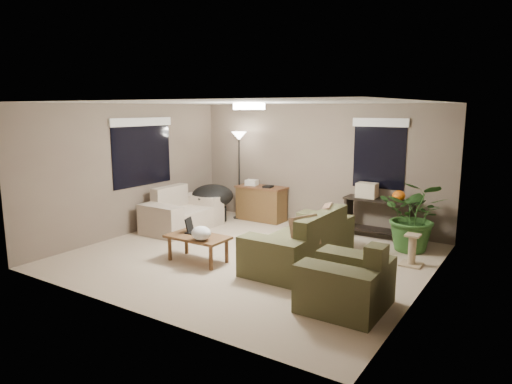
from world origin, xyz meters
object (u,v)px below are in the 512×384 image
Objects in this scene: desk at (261,203)px; cat_scratching_post at (412,252)px; papasan_chair at (212,200)px; armchair at (347,284)px; houseplant at (415,224)px; main_sofa at (303,244)px; coffee_table at (198,240)px; floor_lamp at (239,146)px; console_table at (379,215)px; loveseat at (181,215)px.

cat_scratching_post is at bearing -18.91° from desk.
armchair is at bearing -32.12° from papasan_chair.
main_sofa is at bearing -130.34° from houseplant.
desk reaches higher than cat_scratching_post.
houseplant is (2.75, 2.43, 0.12)m from coffee_table.
floor_lamp is at bearing 175.06° from houseplant.
main_sofa is 1.15× the size of floor_lamp.
main_sofa is at bearing -105.42° from console_table.
main_sofa is 1.78× the size of houseplant.
main_sofa is at bearing 135.13° from armchair.
loveseat is 1.45× the size of desk.
houseplant is (0.11, 2.77, 0.18)m from armchair.
papasan_chair is 0.56× the size of floor_lamp.
floor_lamp is at bearing 164.61° from cat_scratching_post.
main_sofa is 2.10m from console_table.
papasan_chair is (-4.11, 2.58, 0.17)m from armchair.
papasan_chair is 2.16× the size of cat_scratching_post.
papasan_chair is at bearing 147.88° from armchair.
floor_lamp is (0.44, 1.41, 1.30)m from loveseat.
main_sofa is 3.03m from loveseat.
loveseat is at bearing -165.99° from houseplant.
desk is (-0.61, 2.86, 0.02)m from coffee_table.
armchair is 2.00× the size of cat_scratching_post.
houseplant is (4.22, 0.19, 0.02)m from papasan_chair.
floor_lamp reaches higher than papasan_chair.
loveseat reaches higher than desk.
loveseat is 3.20× the size of cat_scratching_post.
desk is 0.58× the size of floor_lamp.
console_table reaches higher than coffee_table.
coffee_table is 0.52× the size of floor_lamp.
houseplant is at bearing -7.30° from desk.
floor_lamp is 4.41m from cat_scratching_post.
loveseat is at bearing -156.64° from console_table.
coffee_table is at bearing -77.93° from desk.
console_table is at bearing 10.65° from papasan_chair.
coffee_table is 3.23m from floor_lamp.
cat_scratching_post is (4.38, -0.58, -0.25)m from papasan_chair.
loveseat is 4.54m from armchair.
floor_lamp is at bearing -169.45° from desk.
cat_scratching_post is at bearing -77.97° from houseplant.
main_sofa is 1.38× the size of loveseat.
papasan_chair is at bearing -143.91° from desk.
floor_lamp reaches higher than cat_scratching_post.
desk is at bearing 102.07° from coffee_table.
cat_scratching_post is at bearing 29.57° from coffee_table.
floor_lamp is (-2.55, 1.90, 1.30)m from main_sofa.
loveseat is 1.60× the size of armchair.
houseplant is at bearing 41.48° from coffee_table.
floor_lamp reaches higher than coffee_table.
floor_lamp reaches higher than console_table.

